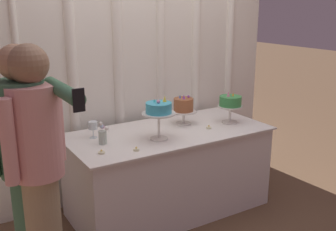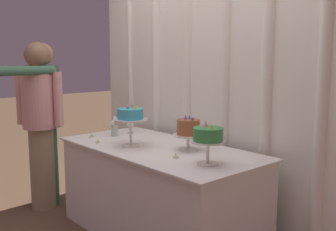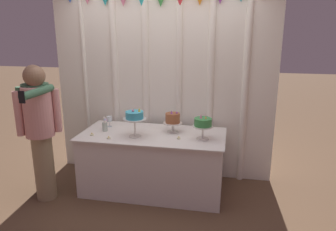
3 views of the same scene
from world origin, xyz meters
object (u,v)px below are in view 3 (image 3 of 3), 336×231
wine_glass (109,119)px  guest_man_pink_jacket (40,128)px  cake_display_center (173,119)px  flower_vase (105,125)px  cake_display_leftmost (135,117)px  cake_display_rightmost (203,124)px  cake_table (153,162)px  tealight_near_right (179,138)px  tealight_near_left (109,138)px  tealight_far_left (92,135)px  guest_girl_blue_dress (39,125)px

wine_glass → guest_man_pink_jacket: bearing=-134.1°
cake_display_center → flower_vase: cake_display_center is taller
cake_display_leftmost → cake_display_center: (0.41, 0.25, -0.08)m
cake_display_rightmost → cake_display_center: bearing=153.6°
cake_table → guest_man_pink_jacket: 1.40m
tealight_near_right → cake_display_center: bearing=116.1°
cake_table → wine_glass: 0.80m
tealight_near_left → cake_display_center: bearing=29.7°
wine_glass → tealight_near_right: bearing=-17.1°
cake_display_center → wine_glass: bearing=175.9°
cake_display_leftmost → tealight_far_left: cake_display_leftmost is taller
cake_display_rightmost → guest_girl_blue_dress: 1.92m
cake_display_leftmost → cake_display_rightmost: (0.79, 0.06, -0.05)m
wine_glass → tealight_near_right: 1.01m
cake_table → cake_display_center: size_ratio=6.26×
cake_display_center → tealight_near_right: 0.30m
cake_display_center → cake_display_rightmost: bearing=-26.4°
tealight_far_left → tealight_near_right: bearing=4.0°
cake_display_rightmost → tealight_far_left: (-1.32, -0.12, -0.18)m
cake_display_leftmost → cake_display_center: bearing=31.8°
cake_display_center → guest_man_pink_jacket: guest_man_pink_jacket is taller
cake_display_center → tealight_near_left: 0.80m
cake_display_leftmost → tealight_near_right: bearing=1.9°
tealight_near_right → guest_girl_blue_dress: 1.65m
flower_vase → guest_girl_blue_dress: size_ratio=0.11×
cake_table → cake_display_center: (0.23, 0.11, 0.54)m
cake_table → guest_man_pink_jacket: size_ratio=1.09×
tealight_far_left → tealight_near_right: 1.05m
cake_table → guest_girl_blue_dress: guest_girl_blue_dress is taller
cake_display_center → flower_vase: bearing=-172.0°
cake_display_rightmost → tealight_near_right: (-0.27, -0.04, -0.18)m
guest_man_pink_jacket → guest_girl_blue_dress: bearing=131.5°
tealight_far_left → wine_glass: bearing=77.6°
cake_display_rightmost → tealight_near_right: bearing=-171.1°
cake_display_rightmost → tealight_far_left: 1.34m
cake_table → cake_display_rightmost: cake_display_rightmost is taller
wine_glass → flower_vase: (0.01, -0.18, -0.02)m
cake_display_rightmost → guest_man_pink_jacket: guest_man_pink_jacket is taller
tealight_near_left → cake_table: bearing=31.7°
tealight_near_left → cake_display_leftmost: bearing=26.4°
cake_table → guest_girl_blue_dress: bearing=-163.1°
cake_display_center → tealight_near_left: cake_display_center is taller
cake_display_rightmost → guest_girl_blue_dress: guest_girl_blue_dress is taller
cake_table → tealight_near_left: size_ratio=38.58×
flower_vase → guest_man_pink_jacket: guest_man_pink_jacket is taller
flower_vase → tealight_near_right: 0.96m
tealight_far_left → tealight_near_left: same height
cake_display_leftmost → flower_vase: (-0.43, 0.13, -0.16)m
cake_display_leftmost → tealight_far_left: (-0.52, -0.06, -0.24)m
tealight_far_left → tealight_near_left: (0.25, -0.08, 0.00)m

